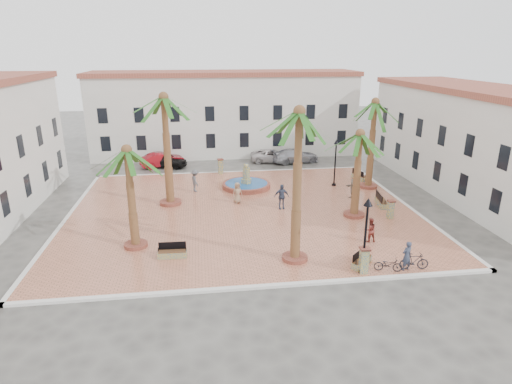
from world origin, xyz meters
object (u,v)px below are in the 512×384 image
Objects in this scene: pedestrian_fountain_a at (237,193)px; pedestrian_east at (353,189)px; litter_bin at (365,267)px; bicycle_a at (388,264)px; bench_ne at (359,177)px; car_red at (162,160)px; bollard_e at (391,209)px; car_silver at (295,156)px; bench_se at (362,261)px; car_white at (273,156)px; bollard_n at (221,166)px; pedestrian_north at (195,181)px; fountain at (246,184)px; bollard_se at (364,260)px; bicycle_b at (414,261)px; palm_nw at (164,110)px; bench_s at (172,253)px; lamppost_s at (366,223)px; palm_ne at (375,112)px; cyclist_a at (407,256)px; palm_s at (299,128)px; palm_sw at (128,162)px; bench_e at (381,202)px; pedestrian_fountain_b at (281,196)px; palm_e at (359,145)px; cyclist_b at (370,230)px; lamppost_e at (336,155)px.

pedestrian_fountain_a is 9.53m from pedestrian_east.
bicycle_a is (1.36, 0.00, 0.04)m from litter_bin.
bench_ne is 0.41× the size of car_red.
bollard_e is 0.26× the size of car_silver.
bench_ne is (5.94, 16.24, 0.02)m from bench_se.
car_white is at bearing -175.07° from pedestrian_east.
bollard_n is 5.80m from pedestrian_north.
fountain reaches higher than bench_se.
fountain reaches higher than bench_ne.
bollard_se is at bearing -30.17° from pedestrian_east.
bicycle_a is (6.14, -16.06, 0.10)m from fountain.
bollard_se reaches higher than bicycle_b.
bench_s is at bearing -86.15° from palm_nw.
bollard_se is at bearing 0.00° from lamppost_s.
pedestrian_fountain_a is at bearing -168.27° from palm_ne.
cyclist_a is (2.39, 0.00, 0.50)m from litter_bin.
bench_se is at bearing -18.28° from palm_s.
fountain is 14.64m from palm_sw.
lamppost_s is at bearing -30.37° from pedestrian_east.
bench_e is 1.35× the size of bollard_n.
car_red is (-17.57, 17.36, -0.10)m from bollard_e.
pedestrian_fountain_a is at bearing -84.15° from bollard_n.
pedestrian_fountain_b is at bearing 174.76° from car_white.
bicycle_a is at bearing -68.55° from bollard_n.
bollard_e is at bearing 56.64° from bollard_se.
bollard_se is (-6.09, -14.68, -5.91)m from palm_ne.
car_red is at bearing -141.22° from pedestrian_east.
palm_sw reaches higher than litter_bin.
fountain is at bearing 106.32° from bollard_se.
car_silver is (5.05, 22.62, -7.17)m from palm_s.
pedestrian_fountain_a is at bearing 95.86° from bench_ne.
lamppost_s reaches higher than car_red.
palm_e is 3.96× the size of bicycle_b.
cyclist_b is (-4.22, -10.85, -5.88)m from palm_ne.
cyclist_b is 0.83× the size of pedestrian_north.
fountain is at bearing 36.46° from bicycle_a.
palm_sw is at bearing 151.02° from car_white.
bench_s is 15.99m from bollard_e.
bench_ne reaches higher than bench_se.
litter_bin is at bearing -144.01° from bench_se.
car_red is (-5.94, 3.99, -0.17)m from bollard_n.
pedestrian_north reaches higher than pedestrian_fountain_a.
pedestrian_east reaches higher than car_red.
lamppost_s reaches higher than bench_e.
cyclist_b is (-3.02, -3.60, 0.10)m from bollard_e.
bench_ne is 20.37m from car_red.
lamppost_e is at bearing 78.17° from lamppost_s.
bench_e is 23.28m from car_red.
bollard_se is 0.88× the size of cyclist_a.
car_white is at bearing -101.35° from cyclist_a.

